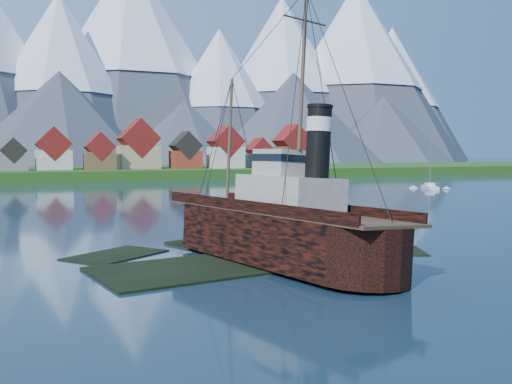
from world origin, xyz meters
name	(u,v)px	position (x,y,z in m)	size (l,w,h in m)	color
ground	(242,259)	(0.00, 0.00, 0.00)	(1400.00, 1400.00, 0.00)	#152B3D
shoal	(251,258)	(1.78, 2.15, -0.35)	(31.71, 21.24, 1.14)	black
shore_bank	(56,177)	(0.00, 170.00, 0.00)	(600.00, 80.00, 3.20)	#1E4112
seawall	(68,182)	(0.00, 132.00, 0.00)	(600.00, 2.50, 2.00)	#3F3D38
mountains	(20,56)	(-0.79, 481.26, 89.34)	(965.00, 340.00, 205.00)	#2D333D
tugboat_wreck	(268,226)	(1.90, -0.94, 2.77)	(6.43, 27.69, 21.94)	black
sailboat_d	(430,188)	(75.33, 64.23, 0.27)	(5.93, 8.84, 12.00)	silver
sailboat_e	(265,184)	(47.59, 97.36, 0.23)	(3.26, 9.23, 10.47)	silver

